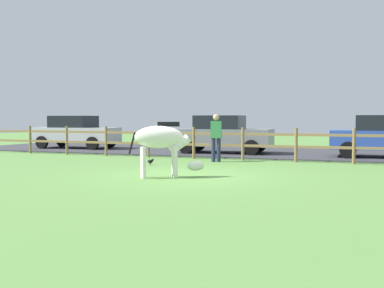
{
  "coord_description": "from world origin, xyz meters",
  "views": [
    {
      "loc": [
        4.82,
        -11.51,
        1.51
      ],
      "look_at": [
        -0.29,
        1.4,
        0.76
      ],
      "focal_mm": 45.08,
      "sensor_mm": 36.0,
      "label": 1
    }
  ],
  "objects_px": {
    "crow_on_grass": "(151,161)",
    "visitor_near_fence": "(216,135)",
    "zebra": "(162,141)",
    "parked_car_silver": "(76,132)",
    "parked_car_grey": "(222,134)"
  },
  "relations": [
    {
      "from": "crow_on_grass",
      "to": "visitor_near_fence",
      "type": "relative_size",
      "value": 0.13
    },
    {
      "from": "zebra",
      "to": "crow_on_grass",
      "type": "xyz_separation_m",
      "value": [
        -1.72,
        2.79,
        -0.8
      ]
    },
    {
      "from": "zebra",
      "to": "visitor_near_fence",
      "type": "height_order",
      "value": "visitor_near_fence"
    },
    {
      "from": "zebra",
      "to": "visitor_near_fence",
      "type": "distance_m",
      "value": 4.65
    },
    {
      "from": "parked_car_silver",
      "to": "parked_car_grey",
      "type": "distance_m",
      "value": 7.56
    },
    {
      "from": "zebra",
      "to": "parked_car_grey",
      "type": "distance_m",
      "value": 8.18
    },
    {
      "from": "zebra",
      "to": "visitor_near_fence",
      "type": "xyz_separation_m",
      "value": [
        -0.14,
        4.65,
        -0.02
      ]
    },
    {
      "from": "visitor_near_fence",
      "to": "zebra",
      "type": "bearing_deg",
      "value": -88.26
    },
    {
      "from": "zebra",
      "to": "parked_car_silver",
      "type": "relative_size",
      "value": 0.41
    },
    {
      "from": "visitor_near_fence",
      "to": "parked_car_silver",
      "type": "bearing_deg",
      "value": 155.41
    },
    {
      "from": "zebra",
      "to": "crow_on_grass",
      "type": "bearing_deg",
      "value": 121.64
    },
    {
      "from": "parked_car_grey",
      "to": "visitor_near_fence",
      "type": "relative_size",
      "value": 2.5
    },
    {
      "from": "zebra",
      "to": "visitor_near_fence",
      "type": "bearing_deg",
      "value": 91.74
    },
    {
      "from": "zebra",
      "to": "parked_car_grey",
      "type": "height_order",
      "value": "parked_car_grey"
    },
    {
      "from": "visitor_near_fence",
      "to": "crow_on_grass",
      "type": "bearing_deg",
      "value": -130.27
    }
  ]
}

